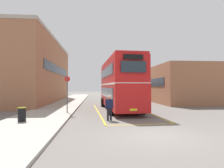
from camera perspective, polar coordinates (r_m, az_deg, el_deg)
name	(u,v)px	position (r m, az deg, el deg)	size (l,w,h in m)	color
ground_plane	(118,105)	(23.30, 1.81, -6.27)	(135.60, 135.60, 0.00)	#66605B
sidewalk_left	(66,104)	(25.80, -13.40, -5.57)	(4.00, 57.60, 0.14)	#A39E93
brick_building_left	(37,72)	(30.03, -21.03, 3.40)	(6.00, 21.00, 8.79)	#9E6647
depot_building_right	(177,85)	(31.04, 18.34, -0.16)	(8.15, 15.52, 5.10)	#9E6647
double_decker_bus	(119,84)	(18.73, 2.20, 0.10)	(3.36, 10.76, 4.75)	black
single_deck_bus	(124,90)	(35.93, 3.60, -1.74)	(2.84, 9.17, 3.02)	black
pedestrian_boarding	(109,106)	(12.83, -0.78, -6.50)	(0.53, 0.35, 1.64)	black
litter_bin	(22,114)	(12.90, -24.81, -8.07)	(0.49, 0.49, 0.85)	black
bus_stop_sign	(67,91)	(16.05, -12.94, -1.97)	(0.44, 0.09, 2.92)	#4C4C51
bay_marking_yellow	(123,113)	(16.92, 3.22, -8.32)	(5.01, 12.88, 0.01)	gold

